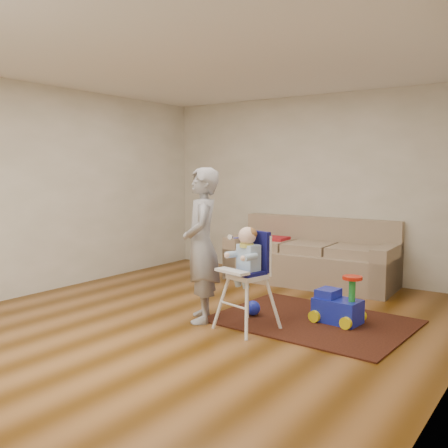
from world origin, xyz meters
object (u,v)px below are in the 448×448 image
Objects in this scene: sofa at (311,251)px; side_table at (268,258)px; adult at (202,245)px; toy_ball at (253,308)px; high_chair at (247,280)px; ride_on_toy at (338,298)px.

sofa is 4.94× the size of side_table.
side_table is 0.30× the size of adult.
high_chair is (0.18, -0.40, 0.41)m from toy_ball.
high_chair is at bearing -64.31° from side_table.
adult reaches higher than ride_on_toy.
adult is at bearing -131.88° from toy_ball.
side_table is at bearing 129.27° from high_chair.
ride_on_toy is 1.53m from adult.
ride_on_toy is at bearing 59.60° from high_chair.
ride_on_toy is at bearing -44.08° from side_table.
toy_ball is at bearing -63.96° from side_table.
side_table is at bearing 157.21° from adult.
side_table is 2.38m from toy_ball.
adult is at bearing -144.01° from ride_on_toy.
side_table is at bearing 116.04° from toy_ball.
sofa reaches higher than side_table.
sofa is at bearing -16.68° from side_table.
adult is (-0.56, -0.02, 0.31)m from high_chair.
ride_on_toy is at bearing 19.50° from toy_ball.
sofa is 0.90m from side_table.
high_chair is 0.64m from adult.
toy_ball is 0.60m from high_chair.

